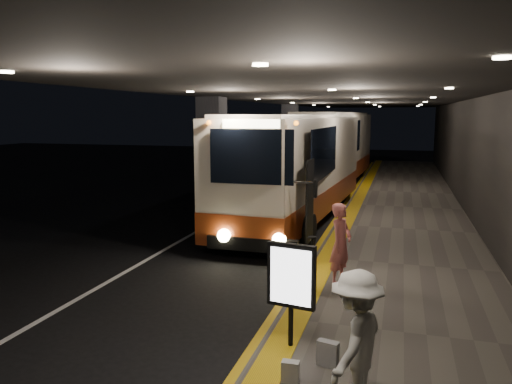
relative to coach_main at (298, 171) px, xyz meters
The scene contains 16 objects.
ground 6.45m from the coach_main, 99.31° to the right, with size 90.00×90.00×0.00m, color black.
lane_line_white 3.50m from the coach_main, 158.27° to the right, with size 0.12×50.00×0.01m, color silver.
kerb_stripe_yellow 2.50m from the coach_main, 39.65° to the right, with size 0.18×50.00×0.01m, color gold.
sidewalk 4.27m from the coach_main, 16.59° to the right, with size 4.50×50.00×0.15m, color #514C44.
tactile_strip 2.70m from the coach_main, 31.15° to the right, with size 0.50×50.00×0.01m, color gold.
terminal_wall 6.22m from the coach_main, 10.55° to the right, with size 0.10×50.00×6.00m, color black.
support_columns 3.30m from the coach_main, 139.77° to the right, with size 0.80×24.80×4.40m.
canopy 3.38m from the coach_main, 36.71° to the right, with size 9.00×50.00×0.40m, color black.
coach_main is the anchor object (origin of this frame).
coach_second 9.81m from the coach_main, 89.89° to the left, with size 3.13×12.30×3.83m.
passenger_boarding 7.50m from the coach_main, 71.29° to the right, with size 0.65×0.43×1.79m, color #BD5D58.
passenger_waiting_white 12.23m from the coach_main, 75.10° to the right, with size 1.17×0.54×1.81m, color beige.
bag_polka 11.22m from the coach_main, 76.15° to the right, with size 0.32×0.14×0.39m, color black.
bag_plain 11.70m from the coach_main, 78.92° to the right, with size 0.24×0.14×0.30m, color #AFAEA4.
info_sign 10.52m from the coach_main, 79.04° to the right, with size 0.80×0.25×1.69m.
stanchion_post 7.78m from the coach_main, 76.20° to the right, with size 0.05×0.05×1.10m, color black.
Camera 1 is at (4.58, -11.58, 3.82)m, focal length 35.00 mm.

